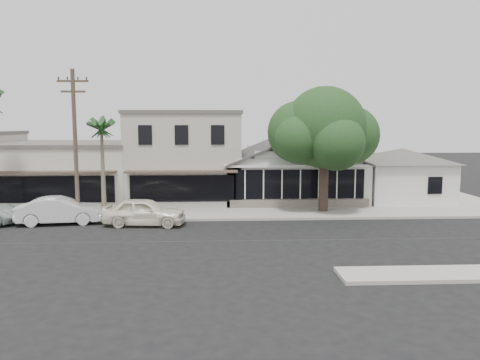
{
  "coord_description": "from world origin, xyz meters",
  "views": [
    {
      "loc": [
        -0.63,
        -22.85,
        5.84
      ],
      "look_at": [
        0.77,
        6.0,
        2.35
      ],
      "focal_mm": 35.0,
      "sensor_mm": 36.0,
      "label": 1
    }
  ],
  "objects": [
    {
      "name": "ground",
      "position": [
        0.0,
        0.0,
        0.0
      ],
      "size": [
        140.0,
        140.0,
        0.0
      ],
      "primitive_type": "plane",
      "color": "black",
      "rests_on": "ground"
    },
    {
      "name": "sidewalk_north",
      "position": [
        -8.0,
        6.75,
        0.07
      ],
      "size": [
        90.0,
        3.5,
        0.15
      ],
      "primitive_type": "cube",
      "color": "#9E9991",
      "rests_on": "ground"
    },
    {
      "name": "palm_east",
      "position": [
        -7.62,
        5.93,
        5.59
      ],
      "size": [
        2.67,
        2.67,
        6.55
      ],
      "color": "#726651",
      "rests_on": "ground"
    },
    {
      "name": "shade_tree",
      "position": [
        6.23,
        7.33,
        5.42
      ],
      "size": [
        7.43,
        6.71,
        8.24
      ],
      "rotation": [
        0.0,
        0.0,
        -0.26
      ],
      "color": "#3F3026",
      "rests_on": "ground"
    },
    {
      "name": "corner_shop",
      "position": [
        5.0,
        12.47,
        2.62
      ],
      "size": [
        10.4,
        8.6,
        5.1
      ],
      "color": "silver",
      "rests_on": "ground"
    },
    {
      "name": "utility_pole",
      "position": [
        -9.0,
        5.2,
        4.79
      ],
      "size": [
        1.8,
        0.24,
        9.0
      ],
      "color": "brown",
      "rests_on": "ground"
    },
    {
      "name": "row_building_midnear",
      "position": [
        -12.0,
        13.5,
        2.1
      ],
      "size": [
        10.0,
        10.0,
        4.2
      ],
      "primitive_type": "cube",
      "color": "silver",
      "rests_on": "ground"
    },
    {
      "name": "row_building_near",
      "position": [
        -3.0,
        13.5,
        3.25
      ],
      "size": [
        8.0,
        10.0,
        6.5
      ],
      "primitive_type": "cube",
      "color": "beige",
      "rests_on": "ground"
    },
    {
      "name": "car_0",
      "position": [
        -4.84,
        3.87,
        0.8
      ],
      "size": [
        4.86,
        2.33,
        1.6
      ],
      "primitive_type": "imported",
      "rotation": [
        0.0,
        0.0,
        1.48
      ],
      "color": "white",
      "rests_on": "ground"
    },
    {
      "name": "car_1",
      "position": [
        -9.84,
        4.55,
        0.79
      ],
      "size": [
        4.99,
        2.31,
        1.58
      ],
      "primitive_type": "imported",
      "rotation": [
        0.0,
        0.0,
        1.71
      ],
      "color": "silver",
      "rests_on": "ground"
    },
    {
      "name": "side_cottage",
      "position": [
        13.2,
        11.5,
        1.5
      ],
      "size": [
        6.0,
        6.0,
        3.0
      ],
      "primitive_type": "cube",
      "color": "silver",
      "rests_on": "ground"
    }
  ]
}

